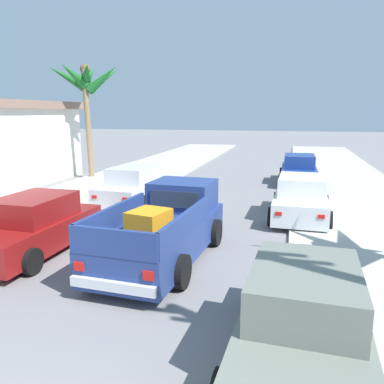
% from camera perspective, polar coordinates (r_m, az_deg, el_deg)
% --- Properties ---
extents(sidewalk_left, '(5.29, 60.00, 0.12)m').
position_cam_1_polar(sidewalk_left, '(16.83, -17.65, -1.60)').
color(sidewalk_left, '#B2AFA8').
rests_on(sidewalk_left, ground).
extents(sidewalk_right, '(5.29, 60.00, 0.12)m').
position_cam_1_polar(sidewalk_right, '(14.59, 24.51, -4.09)').
color(sidewalk_right, '#B2AFA8').
rests_on(sidewalk_right, ground).
extents(curb_left, '(0.16, 60.00, 0.10)m').
position_cam_1_polar(curb_left, '(16.21, -13.90, -1.92)').
color(curb_left, silver).
rests_on(curb_left, ground).
extents(curb_right, '(0.16, 60.00, 0.10)m').
position_cam_1_polar(curb_right, '(14.41, 19.62, -3.94)').
color(curb_right, silver).
rests_on(curb_right, ground).
extents(pickup_truck, '(2.43, 5.31, 1.80)m').
position_cam_1_polar(pickup_truck, '(10.17, -3.86, -5.31)').
color(pickup_truck, navy).
rests_on(pickup_truck, ground).
extents(car_left_near, '(2.09, 4.29, 1.54)m').
position_cam_1_polar(car_left_near, '(11.39, -22.03, -4.68)').
color(car_left_near, maroon).
rests_on(car_left_near, ground).
extents(car_right_near, '(2.05, 4.27, 1.54)m').
position_cam_1_polar(car_right_near, '(21.55, 15.29, 3.09)').
color(car_right_near, navy).
rests_on(car_right_near, ground).
extents(car_left_mid, '(2.17, 4.32, 1.54)m').
position_cam_1_polar(car_left_mid, '(6.23, 15.85, -17.87)').
color(car_left_mid, slate).
rests_on(car_left_mid, ground).
extents(car_right_mid, '(2.11, 4.30, 1.54)m').
position_cam_1_polar(car_right_mid, '(14.42, 15.54, -0.96)').
color(car_right_mid, silver).
rests_on(car_right_mid, ground).
extents(car_left_far, '(2.17, 4.32, 1.54)m').
position_cam_1_polar(car_left_far, '(16.46, -8.45, 0.86)').
color(car_left_far, silver).
rests_on(car_left_far, ground).
extents(palm_tree_left_mid, '(4.02, 3.82, 6.38)m').
position_cam_1_polar(palm_tree_left_mid, '(22.89, -15.17, 15.19)').
color(palm_tree_left_mid, '#846B4C').
rests_on(palm_tree_left_mid, ground).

